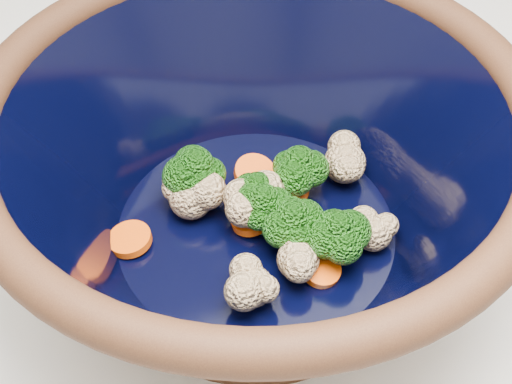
{
  "coord_description": "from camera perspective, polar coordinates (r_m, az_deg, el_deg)",
  "views": [
    {
      "loc": [
        -0.15,
        -0.2,
        1.32
      ],
      "look_at": [
        -0.03,
        0.1,
        0.97
      ],
      "focal_mm": 50.0,
      "sensor_mm": 36.0,
      "label": 1
    }
  ],
  "objects": [
    {
      "name": "mixing_bowl",
      "position": [
        0.47,
        0.0,
        1.25
      ],
      "size": [
        0.36,
        0.36,
        0.15
      ],
      "rotation": [
        0.0,
        0.0,
        -0.08
      ],
      "color": "black",
      "rests_on": "counter"
    },
    {
      "name": "vegetable_pile",
      "position": [
        0.49,
        0.95,
        -0.82
      ],
      "size": [
        0.2,
        0.13,
        0.05
      ],
      "color": "#608442",
      "rests_on": "mixing_bowl"
    }
  ]
}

